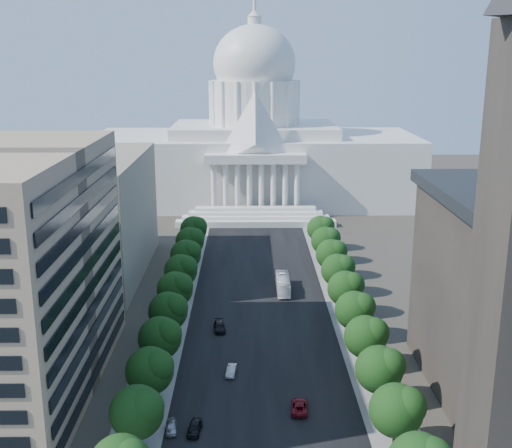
{
  "coord_description": "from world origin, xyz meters",
  "views": [
    {
      "loc": [
        -2.51,
        -55.2,
        53.95
      ],
      "look_at": [
        -0.75,
        82.37,
        17.61
      ],
      "focal_mm": 45.0,
      "sensor_mm": 36.0,
      "label": 1
    }
  ],
  "objects_px": {
    "city_bus": "(283,284)",
    "car_dark_a": "(195,428)",
    "car_dark_b": "(220,327)",
    "car_parked": "(171,427)",
    "car_red": "(299,407)",
    "car_silver": "(231,371)"
  },
  "relations": [
    {
      "from": "car_dark_a",
      "to": "car_silver",
      "type": "distance_m",
      "value": 18.42
    },
    {
      "from": "car_red",
      "to": "car_parked",
      "type": "height_order",
      "value": "car_red"
    },
    {
      "from": "car_parked",
      "to": "city_bus",
      "type": "xyz_separation_m",
      "value": [
        19.7,
        58.02,
        1.06
      ]
    },
    {
      "from": "car_dark_a",
      "to": "city_bus",
      "type": "xyz_separation_m",
      "value": [
        16.2,
        58.41,
        0.98
      ]
    },
    {
      "from": "car_dark_b",
      "to": "car_parked",
      "type": "height_order",
      "value": "car_dark_b"
    },
    {
      "from": "city_bus",
      "to": "car_red",
      "type": "bearing_deg",
      "value": -90.02
    },
    {
      "from": "car_dark_b",
      "to": "car_silver",
      "type": "bearing_deg",
      "value": -88.16
    },
    {
      "from": "city_bus",
      "to": "car_dark_a",
      "type": "bearing_deg",
      "value": -105.21
    },
    {
      "from": "car_red",
      "to": "car_dark_b",
      "type": "relative_size",
      "value": 1.02
    },
    {
      "from": "car_red",
      "to": "car_silver",
      "type": "bearing_deg",
      "value": -43.01
    },
    {
      "from": "car_red",
      "to": "car_dark_a",
      "type": "bearing_deg",
      "value": 24.47
    },
    {
      "from": "car_red",
      "to": "city_bus",
      "type": "distance_m",
      "value": 52.73
    },
    {
      "from": "car_parked",
      "to": "city_bus",
      "type": "relative_size",
      "value": 0.33
    },
    {
      "from": "car_silver",
      "to": "city_bus",
      "type": "bearing_deg",
      "value": 81.07
    },
    {
      "from": "car_red",
      "to": "car_dark_b",
      "type": "xyz_separation_m",
      "value": [
        -13.76,
        30.51,
        0.02
      ]
    },
    {
      "from": "car_silver",
      "to": "car_parked",
      "type": "relative_size",
      "value": 1.06
    },
    {
      "from": "car_dark_b",
      "to": "car_parked",
      "type": "bearing_deg",
      "value": -105.87
    },
    {
      "from": "car_dark_b",
      "to": "city_bus",
      "type": "xyz_separation_m",
      "value": [
        14.04,
        22.21,
        0.98
      ]
    },
    {
      "from": "car_dark_b",
      "to": "car_red",
      "type": "bearing_deg",
      "value": -72.62
    },
    {
      "from": "car_silver",
      "to": "city_bus",
      "type": "distance_m",
      "value": 42.2
    },
    {
      "from": "car_dark_a",
      "to": "car_silver",
      "type": "relative_size",
      "value": 1.05
    },
    {
      "from": "car_dark_b",
      "to": "car_parked",
      "type": "distance_m",
      "value": 36.25
    }
  ]
}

